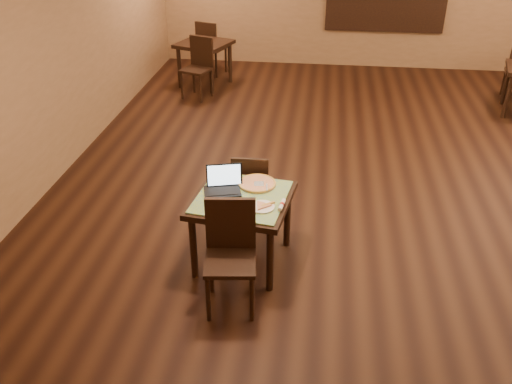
# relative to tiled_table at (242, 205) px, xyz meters

# --- Properties ---
(ground) EXTENTS (10.00, 10.00, 0.00)m
(ground) POSITION_rel_tiled_table_xyz_m (1.34, 1.93, -0.66)
(ground) COLOR black
(ground) RESTS_ON ground
(wall_left) EXTENTS (0.02, 10.00, 3.00)m
(wall_left) POSITION_rel_tiled_table_xyz_m (-2.66, 1.93, 0.84)
(wall_left) COLOR #94704B
(wall_left) RESTS_ON ground
(tiled_table) EXTENTS (1.04, 1.04, 0.76)m
(tiled_table) POSITION_rel_tiled_table_xyz_m (0.00, 0.00, 0.00)
(tiled_table) COLOR black
(tiled_table) RESTS_ON ground
(chair_main_near) EXTENTS (0.50, 0.50, 1.03)m
(chair_main_near) POSITION_rel_tiled_table_xyz_m (-0.01, -0.61, -0.08)
(chair_main_near) COLOR black
(chair_main_near) RESTS_ON ground
(chair_main_far) EXTENTS (0.41, 0.41, 0.91)m
(chair_main_far) POSITION_rel_tiled_table_xyz_m (0.00, 0.62, -0.15)
(chair_main_far) COLOR black
(chair_main_far) RESTS_ON ground
(laptop) EXTENTS (0.41, 0.36, 0.24)m
(laptop) POSITION_rel_tiled_table_xyz_m (-0.20, 0.11, 0.17)
(laptop) COLOR black
(laptop) RESTS_ON tiled_table
(plate) EXTENTS (0.23, 0.23, 0.01)m
(plate) POSITION_rel_tiled_table_xyz_m (0.22, -0.18, 0.11)
(plate) COLOR white
(plate) RESTS_ON tiled_table
(pizza_slice) EXTENTS (0.26, 0.26, 0.02)m
(pizza_slice) POSITION_rel_tiled_table_xyz_m (0.22, -0.18, 0.13)
(pizza_slice) COLOR beige
(pizza_slice) RESTS_ON plate
(pizza_pan) EXTENTS (0.37, 0.37, 0.01)m
(pizza_pan) POSITION_rel_tiled_table_xyz_m (0.12, 0.24, 0.11)
(pizza_pan) COLOR silver
(pizza_pan) RESTS_ON tiled_table
(pizza_whole) EXTENTS (0.38, 0.38, 0.03)m
(pizza_whole) POSITION_rel_tiled_table_xyz_m (0.12, 0.24, 0.12)
(pizza_whole) COLOR beige
(pizza_whole) RESTS_ON pizza_pan
(spatula) EXTENTS (0.12, 0.24, 0.01)m
(spatula) POSITION_rel_tiled_table_xyz_m (0.14, 0.22, 0.13)
(spatula) COLOR silver
(spatula) RESTS_ON pizza_whole
(napkin_roll) EXTENTS (0.06, 0.18, 0.04)m
(napkin_roll) POSITION_rel_tiled_table_xyz_m (0.40, -0.14, 0.12)
(napkin_roll) COLOR white
(napkin_roll) RESTS_ON tiled_table
(other_table_b) EXTENTS (1.10, 1.10, 0.81)m
(other_table_b) POSITION_rel_tiled_table_xyz_m (-1.51, 5.33, 0.01)
(other_table_b) COLOR black
(other_table_b) RESTS_ON ground
(other_table_b_chair_near) EXTENTS (0.58, 0.58, 1.05)m
(other_table_b_chair_near) POSITION_rel_tiled_table_xyz_m (-1.48, 4.72, -0.07)
(other_table_b_chair_near) COLOR black
(other_table_b_chair_near) RESTS_ON ground
(other_table_b_chair_far) EXTENTS (0.58, 0.58, 1.05)m
(other_table_b_chair_far) POSITION_rel_tiled_table_xyz_m (-1.55, 5.95, -0.07)
(other_table_b_chair_far) COLOR black
(other_table_b_chair_far) RESTS_ON ground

